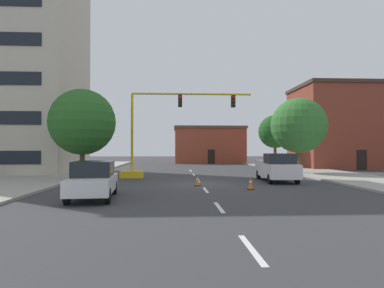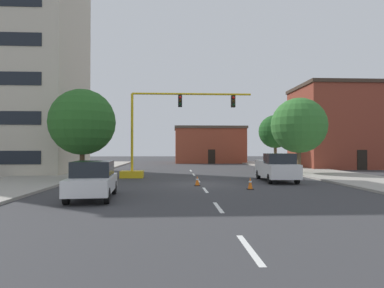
{
  "view_description": "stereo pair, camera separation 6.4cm",
  "coord_description": "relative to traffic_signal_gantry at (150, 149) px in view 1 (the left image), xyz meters",
  "views": [
    {
      "loc": [
        -1.8,
        -21.67,
        2.33
      ],
      "look_at": [
        -0.22,
        7.0,
        2.73
      ],
      "focal_mm": 31.26,
      "sensor_mm": 36.0,
      "label": 1
    },
    {
      "loc": [
        -1.74,
        -21.68,
        2.33
      ],
      "look_at": [
        -0.22,
        7.0,
        2.73
      ],
      "focal_mm": 31.26,
      "sensor_mm": 36.0,
      "label": 2
    }
  ],
  "objects": [
    {
      "name": "lane_stripe_seg_0",
      "position": [
        3.69,
        -19.22,
        -2.33
      ],
      "size": [
        0.16,
        2.4,
        0.01
      ],
      "primitive_type": "cube",
      "color": "silver",
      "rests_on": "ground_plane"
    },
    {
      "name": "sedan_white_near_left",
      "position": [
        -1.84,
        -11.14,
        -1.44
      ],
      "size": [
        2.22,
        4.64,
        1.74
      ],
      "color": "white",
      "rests_on": "ground_plane"
    },
    {
      "name": "tree_right_far",
      "position": [
        14.28,
        13.24,
        2.07
      ],
      "size": [
        4.03,
        4.03,
        6.44
      ],
      "color": "brown",
      "rests_on": "ground_plane"
    },
    {
      "name": "traffic_cone_roadside_a",
      "position": [
        3.39,
        -6.03,
        -2.02
      ],
      "size": [
        0.36,
        0.36,
        0.63
      ],
      "color": "black",
      "rests_on": "ground_plane"
    },
    {
      "name": "lane_stripe_seg_2",
      "position": [
        3.69,
        -8.22,
        -2.33
      ],
      "size": [
        0.16,
        2.4,
        0.01
      ],
      "primitive_type": "cube",
      "color": "silver",
      "rests_on": "ground_plane"
    },
    {
      "name": "traffic_signal_gantry",
      "position": [
        0.0,
        0.0,
        0.0
      ],
      "size": [
        10.5,
        1.2,
        6.83
      ],
      "color": "yellow",
      "rests_on": "ground_plane"
    },
    {
      "name": "building_row_right",
      "position": [
        22.28,
        12.48,
        2.65
      ],
      "size": [
        10.96,
        8.77,
        9.94
      ],
      "color": "brown",
      "rests_on": "ground_plane"
    },
    {
      "name": "lane_stripe_seg_5",
      "position": [
        3.69,
        8.28,
        -2.33
      ],
      "size": [
        0.16,
        2.4,
        0.01
      ],
      "primitive_type": "cube",
      "color": "silver",
      "rests_on": "ground_plane"
    },
    {
      "name": "tree_left_near",
      "position": [
        -4.84,
        -1.88,
        1.96
      ],
      "size": [
        4.86,
        4.86,
        6.72
      ],
      "color": "#4C3823",
      "rests_on": "ground_plane"
    },
    {
      "name": "pickup_truck_white",
      "position": [
        9.21,
        -3.49,
        -1.35
      ],
      "size": [
        2.27,
        5.49,
        1.99
      ],
      "color": "white",
      "rests_on": "ground_plane"
    },
    {
      "name": "sidewalk_left",
      "position": [
        -8.16,
        2.78,
        -2.26
      ],
      "size": [
        6.0,
        56.0,
        0.14
      ],
      "primitive_type": "cube",
      "color": "#9E998E",
      "rests_on": "ground_plane"
    },
    {
      "name": "sidewalk_right",
      "position": [
        15.54,
        2.78,
        -2.26
      ],
      "size": [
        6.0,
        56.0,
        0.14
      ],
      "primitive_type": "cube",
      "color": "#9E998E",
      "rests_on": "ground_plane"
    },
    {
      "name": "lane_stripe_seg_4",
      "position": [
        3.69,
        2.78,
        -2.33
      ],
      "size": [
        0.16,
        2.4,
        0.01
      ],
      "primitive_type": "cube",
      "color": "silver",
      "rests_on": "ground_plane"
    },
    {
      "name": "traffic_cone_roadside_b",
      "position": [
        6.28,
        -8.05,
        -1.99
      ],
      "size": [
        0.36,
        0.36,
        0.69
      ],
      "color": "black",
      "rests_on": "ground_plane"
    },
    {
      "name": "lane_stripe_seg_1",
      "position": [
        3.69,
        -13.72,
        -2.33
      ],
      "size": [
        0.16,
        2.4,
        0.01
      ],
      "primitive_type": "cube",
      "color": "silver",
      "rests_on": "ground_plane"
    },
    {
      "name": "tree_right_mid",
      "position": [
        13.28,
        2.9,
        2.11
      ],
      "size": [
        5.02,
        5.02,
        6.96
      ],
      "color": "brown",
      "rests_on": "ground_plane"
    },
    {
      "name": "lane_stripe_seg_3",
      "position": [
        3.69,
        -2.72,
        -2.33
      ],
      "size": [
        0.16,
        2.4,
        0.01
      ],
      "primitive_type": "cube",
      "color": "silver",
      "rests_on": "ground_plane"
    },
    {
      "name": "building_brick_center",
      "position": [
        7.72,
        28.47,
        0.64
      ],
      "size": [
        11.45,
        8.2,
        5.92
      ],
      "color": "brown",
      "rests_on": "ground_plane"
    },
    {
      "name": "ground_plane",
      "position": [
        3.69,
        -5.22,
        -2.33
      ],
      "size": [
        160.0,
        160.0,
        0.0
      ],
      "primitive_type": "plane",
      "color": "#38383A"
    }
  ]
}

